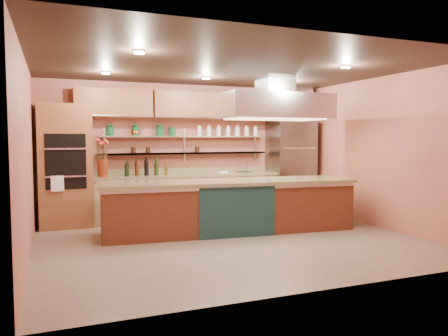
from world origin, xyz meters
name	(u,v)px	position (x,y,z in m)	size (l,w,h in m)	color
floor	(231,241)	(0.00, 0.00, -0.01)	(6.00, 5.00, 0.02)	gray
ceiling	(231,67)	(0.00, 0.00, 2.80)	(6.00, 5.00, 0.02)	black
wall_back	(186,151)	(0.00, 2.50, 1.40)	(6.00, 0.04, 2.80)	#B96957
wall_front	(319,164)	(0.00, -2.50, 1.40)	(6.00, 0.04, 2.80)	#B96957
wall_left	(26,158)	(-3.00, 0.00, 1.40)	(0.04, 5.00, 2.80)	#B96957
wall_right	(380,153)	(3.00, 0.00, 1.40)	(0.04, 5.00, 2.80)	#B96957
oven_stack	(65,166)	(-2.45, 2.18, 1.15)	(0.95, 0.64, 2.30)	brown
refrigerator	(291,165)	(2.35, 2.14, 1.05)	(0.95, 0.72, 2.10)	slate
back_counter	(188,196)	(-0.05, 2.20, 0.47)	(3.84, 0.64, 0.93)	tan
wall_shelf_lower	(186,153)	(-0.05, 2.37, 1.35)	(3.60, 0.26, 0.03)	silver
wall_shelf_upper	(186,137)	(-0.05, 2.37, 1.70)	(3.60, 0.26, 0.03)	silver
upper_cabinets	(189,105)	(0.00, 2.32, 2.35)	(4.60, 0.36, 0.55)	brown
range_hood	(275,106)	(1.14, 0.65, 2.25)	(2.00, 1.00, 0.45)	silver
ceiling_downlights	(226,71)	(0.00, 0.20, 2.77)	(4.00, 2.80, 0.02)	#FFE5A5
island	(229,206)	(0.24, 0.65, 0.46)	(4.42, 0.96, 0.92)	#602C1B
flower_vase	(103,168)	(-1.78, 2.15, 1.10)	(0.19, 0.19, 0.33)	maroon
oil_bottle_cluster	(147,168)	(-0.93, 2.15, 1.07)	(0.89, 0.26, 0.29)	black
kitchen_scale	(223,171)	(0.71, 2.15, 0.97)	(0.16, 0.12, 0.09)	white
bar_faucet	(246,166)	(1.30, 2.25, 1.05)	(0.03, 0.03, 0.23)	white
copper_kettle	(135,133)	(-1.12, 2.37, 1.78)	(0.17, 0.17, 0.13)	#B35F29
green_canister	(172,132)	(-0.34, 2.37, 1.80)	(0.15, 0.15, 0.18)	#0F4924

